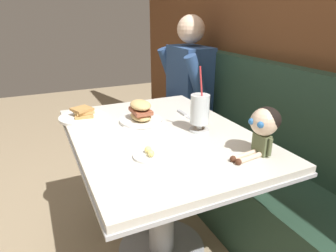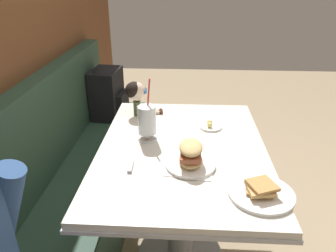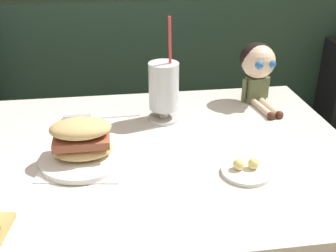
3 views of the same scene
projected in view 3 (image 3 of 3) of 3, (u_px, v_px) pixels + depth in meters
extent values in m
cube|color=#233D2D|center=(139.00, 184.00, 1.83)|extent=(2.60, 0.48, 0.45)
cube|color=#233D2D|center=(132.00, 65.00, 1.78)|extent=(2.60, 0.10, 0.55)
cube|color=silver|center=(150.00, 154.00, 1.09)|extent=(1.10, 0.80, 0.03)
cube|color=#B7BABF|center=(150.00, 162.00, 1.10)|extent=(1.11, 0.81, 0.02)
cylinder|color=silver|center=(164.00, 118.00, 1.24)|extent=(0.10, 0.10, 0.01)
cylinder|color=silver|center=(164.00, 112.00, 1.23)|extent=(0.03, 0.03, 0.03)
cylinder|color=silver|center=(164.00, 86.00, 1.19)|extent=(0.09, 0.09, 0.14)
cylinder|color=brown|center=(164.00, 89.00, 1.20)|extent=(0.08, 0.08, 0.12)
cylinder|color=#DB383D|center=(170.00, 55.00, 1.15)|extent=(0.02, 0.03, 0.22)
cube|color=white|center=(84.00, 161.00, 1.02)|extent=(0.23, 0.23, 0.00)
cylinder|color=white|center=(84.00, 158.00, 1.02)|extent=(0.22, 0.22, 0.01)
ellipsoid|color=tan|center=(83.00, 150.00, 1.01)|extent=(0.15, 0.10, 0.04)
cube|color=#995138|center=(82.00, 140.00, 1.00)|extent=(0.14, 0.09, 0.02)
ellipsoid|color=tan|center=(80.00, 128.00, 0.98)|extent=(0.15, 0.10, 0.04)
cylinder|color=white|center=(246.00, 172.00, 0.97)|extent=(0.12, 0.12, 0.01)
sphere|color=#F4E07A|center=(239.00, 164.00, 0.97)|extent=(0.03, 0.03, 0.03)
sphere|color=#F4E07A|center=(253.00, 164.00, 0.97)|extent=(0.03, 0.03, 0.03)
cube|color=silver|center=(117.00, 116.00, 1.27)|extent=(0.14, 0.02, 0.00)
cube|color=#B2B5BA|center=(77.00, 117.00, 1.25)|extent=(0.09, 0.02, 0.01)
cube|color=#5B6642|center=(255.00, 90.00, 1.35)|extent=(0.07, 0.05, 0.08)
sphere|color=beige|center=(258.00, 61.00, 1.31)|extent=(0.11, 0.11, 0.11)
ellipsoid|color=black|center=(257.00, 58.00, 1.32)|extent=(0.13, 0.12, 0.10)
sphere|color=#2D6BB2|center=(259.00, 65.00, 1.26)|extent=(0.03, 0.03, 0.03)
sphere|color=#2D6BB2|center=(272.00, 64.00, 1.27)|extent=(0.03, 0.03, 0.03)
cylinder|color=beige|center=(262.00, 108.00, 1.29)|extent=(0.04, 0.12, 0.02)
cylinder|color=beige|center=(270.00, 107.00, 1.30)|extent=(0.04, 0.12, 0.02)
sphere|color=#4C2819|center=(271.00, 116.00, 1.24)|extent=(0.03, 0.03, 0.03)
sphere|color=#4C2819|center=(279.00, 115.00, 1.25)|extent=(0.03, 0.03, 0.03)
cylinder|color=#5B6642|center=(244.00, 90.00, 1.34)|extent=(0.02, 0.02, 0.07)
cylinder|color=#5B6642|center=(267.00, 87.00, 1.36)|extent=(0.02, 0.02, 0.07)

